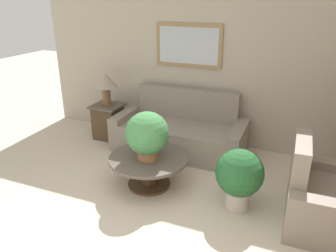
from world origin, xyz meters
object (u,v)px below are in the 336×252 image
at_px(potted_plant_on_table, 147,134).
at_px(potted_plant_floor, 239,176).
at_px(armchair, 330,201).
at_px(side_table, 108,121).
at_px(couch_main, 180,133).
at_px(table_lamp, 105,82).
at_px(coffee_table, 149,164).

distance_m(potted_plant_on_table, potted_plant_floor, 1.21).
distance_m(armchair, side_table, 3.66).
relative_size(couch_main, potted_plant_floor, 2.75).
bearing_deg(table_lamp, potted_plant_on_table, -41.50).
relative_size(side_table, table_lamp, 1.07).
distance_m(couch_main, armchair, 2.43).
height_order(armchair, potted_plant_floor, armchair).
distance_m(couch_main, table_lamp, 1.51).
height_order(table_lamp, potted_plant_on_table, table_lamp).
distance_m(table_lamp, potted_plant_on_table, 1.82).
bearing_deg(potted_plant_on_table, armchair, 1.99).
relative_size(side_table, potted_plant_on_table, 0.98).
xyz_separation_m(armchair, side_table, (-3.49, 1.12, 0.02)).
xyz_separation_m(coffee_table, table_lamp, (-1.34, 1.15, 0.69)).
distance_m(side_table, potted_plant_on_table, 1.85).
height_order(armchair, table_lamp, table_lamp).
bearing_deg(coffee_table, potted_plant_on_table, -78.57).
xyz_separation_m(coffee_table, side_table, (-1.34, 1.15, 0.00)).
distance_m(couch_main, potted_plant_on_table, 1.29).
bearing_deg(potted_plant_floor, couch_main, 133.77).
bearing_deg(table_lamp, coffee_table, -40.71).
relative_size(armchair, potted_plant_on_table, 1.75).
distance_m(couch_main, side_table, 1.34).
bearing_deg(coffee_table, table_lamp, 139.29).
relative_size(armchair, coffee_table, 1.06).
bearing_deg(potted_plant_floor, potted_plant_on_table, 178.60).
bearing_deg(table_lamp, potted_plant_floor, -25.85).
distance_m(coffee_table, potted_plant_on_table, 0.44).
xyz_separation_m(coffee_table, potted_plant_floor, (1.18, -0.07, 0.14)).
height_order(couch_main, potted_plant_on_table, potted_plant_on_table).
xyz_separation_m(couch_main, armchair, (2.15, -1.13, -0.01)).
bearing_deg(couch_main, table_lamp, -179.40).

